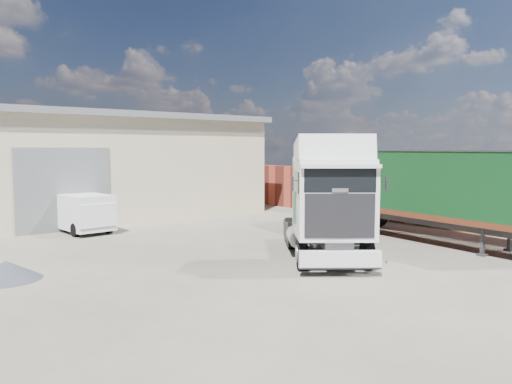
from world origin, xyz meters
TOP-DOWN VIEW (x-y plane):
  - ground at (0.00, 0.00)m, footprint 120.00×120.00m
  - brick_boundary_wall at (11.50, 6.00)m, footprint 0.35×26.00m
  - tractor_unit at (2.78, -0.98)m, footprint 5.30×5.99m
  - box_trailer at (8.49, -0.19)m, footprint 3.21×10.77m
  - panel_van at (-1.49, 9.63)m, footprint 1.96×4.09m

SIDE VIEW (x-z plane):
  - ground at x=0.00m, z-range 0.00..0.00m
  - panel_van at x=-1.49m, z-range 0.03..1.65m
  - brick_boundary_wall at x=11.50m, z-range 0.00..2.50m
  - tractor_unit at x=2.78m, z-range -0.32..3.66m
  - box_trailer at x=8.49m, z-range 0.39..3.91m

